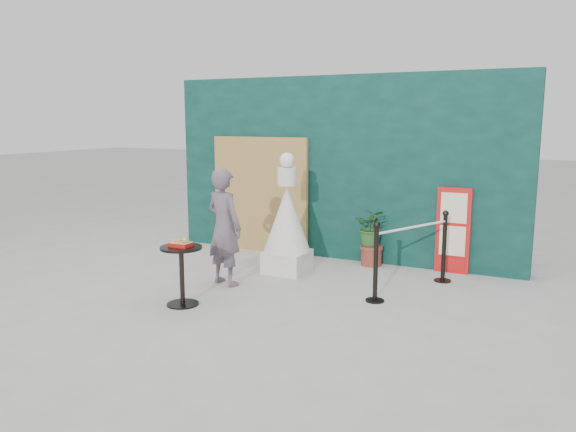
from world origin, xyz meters
name	(u,v)px	position (x,y,z in m)	size (l,w,h in m)	color
ground	(244,313)	(0.00, 0.00, 0.00)	(60.00, 60.00, 0.00)	#ADAAA5
back_wall	(340,168)	(0.00, 3.15, 1.50)	(6.00, 0.30, 3.00)	#092B26
bamboo_fence	(260,195)	(-1.40, 2.94, 1.00)	(1.80, 0.08, 2.00)	tan
woman	(224,227)	(-0.86, 0.93, 0.82)	(0.60, 0.39, 1.64)	#61535E
menu_board	(453,231)	(1.90, 2.95, 0.65)	(0.50, 0.07, 1.30)	red
statue	(287,224)	(-0.35, 1.88, 0.74)	(0.71, 0.71, 1.82)	white
cafe_table	(182,266)	(-0.85, -0.07, 0.50)	(0.52, 0.52, 0.75)	black
food_basket	(181,244)	(-0.84, -0.07, 0.79)	(0.26, 0.19, 0.11)	#AC1A12
planter	(372,233)	(0.67, 2.84, 0.53)	(0.54, 0.47, 0.92)	brown
stanchion_barrier	(412,255)	(1.58, 1.78, 0.49)	(0.84, 1.54, 1.03)	black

